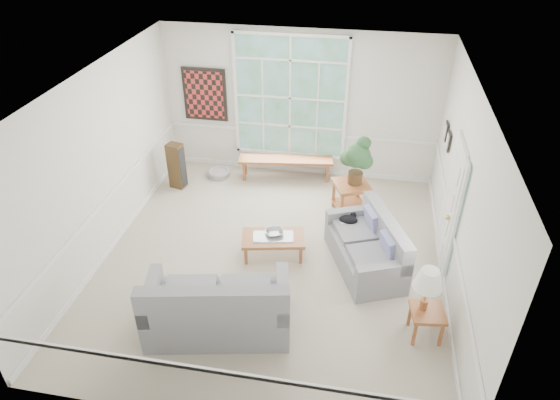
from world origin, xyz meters
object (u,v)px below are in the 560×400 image
object	(u,v)px
loveseat_front	(217,298)
side_table	(425,323)
end_table	(350,198)
coffee_table	(273,246)
loveseat_right	(366,244)

from	to	relation	value
loveseat_front	side_table	world-z (taller)	loveseat_front
loveseat_front	end_table	bearing A→B (deg)	52.09
coffee_table	side_table	xyz separation A→B (m)	(2.36, -1.32, 0.04)
loveseat_front	end_table	distance (m)	3.60
coffee_table	end_table	xyz separation A→B (m)	(1.16, 1.53, 0.11)
loveseat_right	coffee_table	bearing A→B (deg)	157.76
end_table	side_table	size ratio (longest dim) A/B	1.35
loveseat_right	side_table	size ratio (longest dim) A/B	3.64
end_table	side_table	distance (m)	3.10
coffee_table	end_table	size ratio (longest dim) A/B	1.68
loveseat_right	coffee_table	world-z (taller)	loveseat_right
loveseat_front	coffee_table	size ratio (longest dim) A/B	1.90
loveseat_front	end_table	world-z (taller)	loveseat_front
loveseat_right	side_table	xyz separation A→B (m)	(0.87, -1.33, -0.22)
coffee_table	side_table	world-z (taller)	side_table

